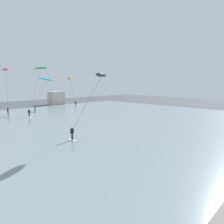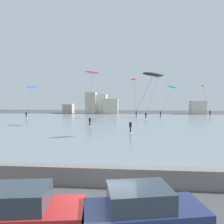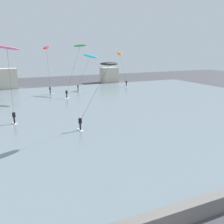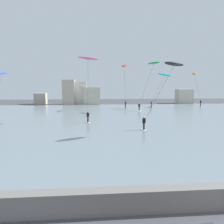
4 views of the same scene
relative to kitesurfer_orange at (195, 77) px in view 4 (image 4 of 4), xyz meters
name	(u,v)px [view 4 (image 4 of 4)]	position (x,y,z in m)	size (l,w,h in m)	color
seawall_barrier	(208,197)	(-19.86, -45.27, -6.68)	(60.00, 0.70, 1.03)	slate
water_bay	(124,119)	(-19.86, -18.57, -7.15)	(84.00, 52.00, 0.10)	gray
far_shore_buildings	(98,95)	(-23.31, 9.78, -4.59)	(44.36, 5.61, 6.71)	#B7A893
kitesurfer_orange	(195,77)	(0.00, 0.00, 0.00)	(3.32, 2.93, 8.53)	silver
kitesurfer_green	(152,69)	(-12.89, -8.49, 1.39)	(4.77, 2.56, 9.98)	silver
kitesurfer_red	(124,69)	(-17.98, -5.03, 1.60)	(2.46, 5.16, 9.83)	silver
kitesurfer_blue	(1,76)	(-42.68, -6.83, -0.07)	(2.28, 4.57, 7.97)	silver
kitesurfer_pink	(88,63)	(-25.50, -19.67, 1.46)	(3.58, 4.49, 9.73)	silver
kitesurfer_black	(171,71)	(-16.44, -29.85, -0.22)	(4.49, 4.09, 7.91)	silver
kitesurfer_cyan	(164,77)	(-8.74, -3.06, 0.05)	(4.94, 3.91, 8.28)	silver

